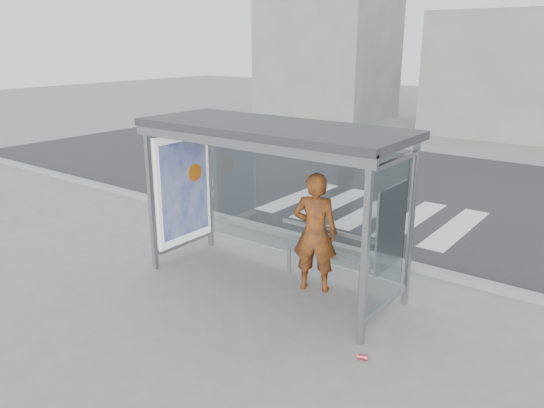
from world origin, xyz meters
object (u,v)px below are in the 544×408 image
(bench, at_px, (324,252))
(soda_can, at_px, (363,357))
(person, at_px, (315,232))
(bus_shelter, at_px, (255,162))

(bench, height_order, soda_can, bench)
(person, distance_m, bench, 0.51)
(bench, bearing_deg, soda_can, -45.61)
(bus_shelter, bearing_deg, bench, 27.38)
(soda_can, bearing_deg, person, 140.25)
(person, bearing_deg, soda_can, 118.44)
(person, xyz_separation_m, soda_can, (1.57, -1.30, -0.92))
(bus_shelter, xyz_separation_m, person, (1.01, 0.23, -1.02))
(bus_shelter, bearing_deg, soda_can, -22.68)
(bus_shelter, distance_m, soda_can, 3.40)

